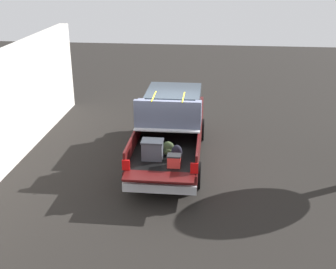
% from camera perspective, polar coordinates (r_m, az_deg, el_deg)
% --- Properties ---
extents(ground_plane, '(40.00, 40.00, 0.00)m').
position_cam_1_polar(ground_plane, '(13.94, 0.25, -3.27)').
color(ground_plane, black).
extents(pickup_truck, '(6.05, 2.06, 2.23)m').
position_cam_1_polar(pickup_truck, '(13.90, 0.41, 1.00)').
color(pickup_truck, '#470F0F').
rests_on(pickup_truck, ground_plane).
extents(building_facade, '(11.91, 0.36, 3.49)m').
position_cam_1_polar(building_facade, '(13.88, -20.63, 2.92)').
color(building_facade, silver).
rests_on(building_facade, ground_plane).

